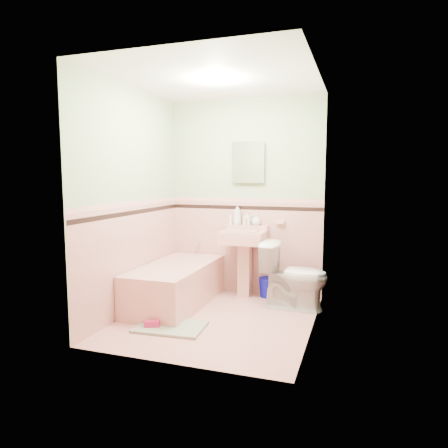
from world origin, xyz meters
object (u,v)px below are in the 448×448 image
(bathtub, at_px, (176,286))
(toilet, at_px, (294,276))
(soap_bottle_right, at_px, (256,219))
(shoe, at_px, (152,324))
(soap_bottle_left, at_px, (237,214))
(bucket, at_px, (268,287))
(soap_bottle_mid, at_px, (248,218))
(medicine_cabinet, at_px, (248,162))
(sink, at_px, (243,264))

(bathtub, height_order, toilet, toilet)
(soap_bottle_right, relative_size, shoe, 0.99)
(soap_bottle_left, bearing_deg, bucket, -7.89)
(soap_bottle_mid, bearing_deg, soap_bottle_left, 180.00)
(soap_bottle_right, bearing_deg, soap_bottle_left, 180.00)
(bucket, height_order, shoe, bucket)
(soap_bottle_mid, height_order, soap_bottle_right, soap_bottle_mid)
(bathtub, bearing_deg, medicine_cabinet, 47.42)
(bucket, distance_m, shoe, 1.69)
(medicine_cabinet, height_order, toilet, medicine_cabinet)
(toilet, distance_m, shoe, 1.70)
(soap_bottle_left, relative_size, bucket, 1.10)
(medicine_cabinet, height_order, shoe, medicine_cabinet)
(soap_bottle_right, bearing_deg, bathtub, -138.35)
(sink, xyz_separation_m, medicine_cabinet, (0.00, 0.21, 1.28))
(soap_bottle_left, xyz_separation_m, toilet, (0.81, -0.40, -0.65))
(sink, distance_m, soap_bottle_right, 0.59)
(bathtub, xyz_separation_m, sink, (0.68, 0.53, 0.20))
(medicine_cabinet, distance_m, shoe, 2.33)
(soap_bottle_right, distance_m, bucket, 0.88)
(bathtub, xyz_separation_m, toilet, (1.36, 0.31, 0.16))
(medicine_cabinet, xyz_separation_m, shoe, (-0.56, -1.55, -1.64))
(soap_bottle_right, relative_size, bucket, 0.61)
(sink, distance_m, medicine_cabinet, 1.29)
(bathtub, distance_m, shoe, 0.83)
(medicine_cabinet, relative_size, toilet, 0.61)
(medicine_cabinet, relative_size, soap_bottle_mid, 2.59)
(bathtub, relative_size, toilet, 1.95)
(medicine_cabinet, distance_m, soap_bottle_mid, 0.71)
(medicine_cabinet, height_order, soap_bottle_right, medicine_cabinet)
(sink, relative_size, soap_bottle_left, 3.15)
(soap_bottle_mid, relative_size, shoe, 1.20)
(sink, height_order, soap_bottle_left, soap_bottle_left)
(medicine_cabinet, bearing_deg, soap_bottle_left, -167.40)
(bathtub, height_order, soap_bottle_mid, soap_bottle_mid)
(bucket, bearing_deg, soap_bottle_mid, 168.52)
(sink, relative_size, soap_bottle_mid, 4.70)
(medicine_cabinet, xyz_separation_m, soap_bottle_left, (-0.13, -0.03, -0.66))
(soap_bottle_left, distance_m, shoe, 1.86)
(bucket, xyz_separation_m, shoe, (-0.86, -1.46, -0.06))
(medicine_cabinet, bearing_deg, soap_bottle_mid, -84.74)
(soap_bottle_right, bearing_deg, sink, -123.29)
(bathtub, distance_m, sink, 0.88)
(soap_bottle_left, bearing_deg, medicine_cabinet, 12.60)
(sink, xyz_separation_m, soap_bottle_mid, (0.00, 0.18, 0.57))
(sink, height_order, soap_bottle_mid, soap_bottle_mid)
(soap_bottle_left, height_order, soap_bottle_right, soap_bottle_left)
(medicine_cabinet, xyz_separation_m, toilet, (0.68, -0.43, -1.32))
(bathtub, xyz_separation_m, soap_bottle_right, (0.80, 0.71, 0.75))
(toilet, bearing_deg, soap_bottle_mid, 61.55)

